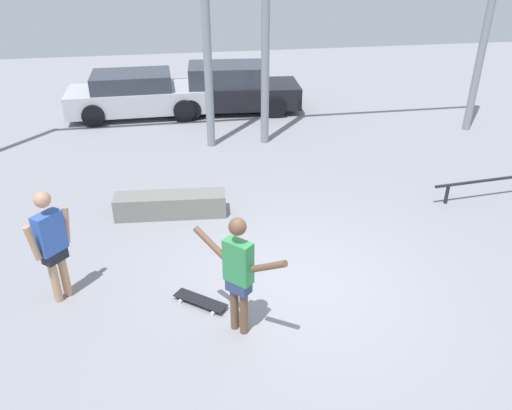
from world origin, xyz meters
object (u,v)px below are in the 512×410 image
skateboard (200,301)px  bystander (52,242)px  parked_car_black (230,89)px  grind_box (171,205)px  parked_car_silver (137,95)px  grind_rail (505,180)px  skateboarder (238,270)px

skateboard → bystander: bystander is taller
skateboard → parked_car_black: size_ratio=0.19×
skateboard → grind_box: size_ratio=0.37×
parked_car_silver → parked_car_black: bearing=-1.2°
grind_box → grind_rail: (6.65, -0.35, 0.13)m
skateboard → grind_rail: 6.75m
skateboarder → grind_box: size_ratio=0.83×
grind_box → parked_car_silver: (-0.77, 6.37, 0.40)m
parked_car_silver → bystander: size_ratio=2.37×
grind_rail → bystander: bystander is taller
skateboarder → grind_rail: skateboarder is taller
parked_car_black → parked_car_silver: bearing=-175.9°
skateboard → parked_car_black: bearing=118.7°
skateboarder → skateboard: 1.19m
grind_box → parked_car_black: parked_car_black is taller
grind_rail → parked_car_silver: bearing=137.8°
grind_box → grind_rail: bearing=-3.0°
grind_box → bystander: bearing=-125.8°
skateboard → parked_car_black: parked_car_black is taller
skateboarder → bystander: bystander is taller
grind_box → parked_car_silver: size_ratio=0.51×
skateboard → grind_box: (-0.34, 2.73, 0.15)m
skateboard → parked_car_silver: parked_car_silver is taller
grind_rail → bystander: 8.49m
bystander → grind_box: bearing=-174.7°
skateboarder → parked_car_black: bearing=128.8°
skateboard → parked_car_black: 9.25m
skateboard → grind_rail: grind_rail is taller
skateboard → grind_box: grind_box is taller
skateboarder → parked_car_black: 9.77m
grind_box → grind_rail: grind_box is taller
skateboarder → skateboard: (-0.47, 0.62, -0.90)m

